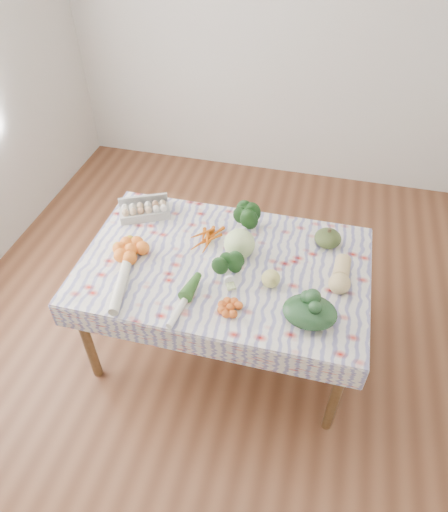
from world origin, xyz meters
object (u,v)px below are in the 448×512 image
(dining_table, at_px, (224,273))
(grapefruit, at_px, (271,279))
(kabocha_squash, at_px, (328,238))
(cabbage, at_px, (239,244))
(butternut_squash, at_px, (341,274))
(egg_carton, at_px, (145,212))

(dining_table, relative_size, grapefruit, 15.53)
(kabocha_squash, relative_size, cabbage, 0.88)
(kabocha_squash, distance_m, butternut_squash, 0.31)
(kabocha_squash, bearing_deg, cabbage, -155.95)
(egg_carton, height_order, butternut_squash, butternut_squash)
(cabbage, bearing_deg, grapefruit, -41.29)
(kabocha_squash, bearing_deg, egg_carton, -179.24)
(kabocha_squash, distance_m, cabbage, 0.54)
(dining_table, distance_m, grapefruit, 0.34)
(dining_table, xyz_separation_m, butternut_squash, (0.66, 0.02, 0.14))
(egg_carton, distance_m, cabbage, 0.70)
(dining_table, xyz_separation_m, egg_carton, (-0.60, 0.29, 0.13))
(butternut_squash, bearing_deg, grapefruit, -158.81)
(egg_carton, relative_size, cabbage, 1.76)
(dining_table, height_order, grapefruit, grapefruit)
(egg_carton, height_order, cabbage, cabbage)
(egg_carton, relative_size, grapefruit, 3.07)
(butternut_squash, bearing_deg, egg_carton, 170.55)
(egg_carton, height_order, kabocha_squash, kabocha_squash)
(dining_table, relative_size, cabbage, 8.87)
(butternut_squash, bearing_deg, dining_table, -175.61)
(dining_table, xyz_separation_m, cabbage, (0.07, 0.09, 0.17))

